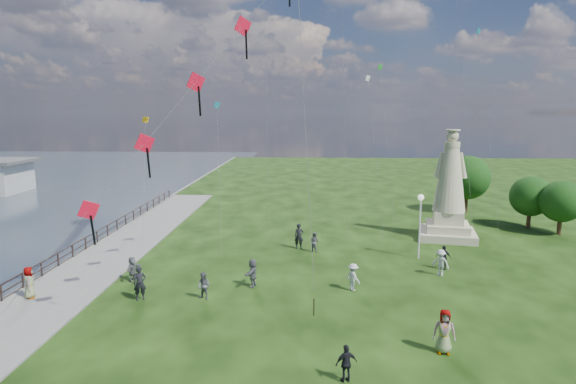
{
  "coord_description": "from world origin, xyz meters",
  "views": [
    {
      "loc": [
        0.08,
        -20.0,
        10.12
      ],
      "look_at": [
        -1.0,
        8.0,
        5.5
      ],
      "focal_mm": 30.0,
      "sensor_mm": 36.0,
      "label": 1
    }
  ],
  "objects_px": {
    "person_5": "(133,269)",
    "statue": "(449,198)",
    "person_0": "(140,283)",
    "lamppost": "(420,213)",
    "person_9": "(443,257)",
    "person_3": "(346,363)",
    "person_2": "(353,277)",
    "person_7": "(314,242)",
    "person_8": "(441,263)",
    "person_4": "(444,331)",
    "person_11": "(253,273)",
    "person_10": "(29,284)",
    "person_6": "(299,236)",
    "person_1": "(204,286)"
  },
  "relations": [
    {
      "from": "person_4",
      "to": "person_11",
      "type": "bearing_deg",
      "value": 147.93
    },
    {
      "from": "person_8",
      "to": "person_11",
      "type": "xyz_separation_m",
      "value": [
        -11.58,
        -2.36,
        -0.01
      ]
    },
    {
      "from": "person_0",
      "to": "person_5",
      "type": "relative_size",
      "value": 1.25
    },
    {
      "from": "person_10",
      "to": "person_11",
      "type": "bearing_deg",
      "value": -100.2
    },
    {
      "from": "person_4",
      "to": "person_5",
      "type": "bearing_deg",
      "value": 161.28
    },
    {
      "from": "person_0",
      "to": "person_4",
      "type": "xyz_separation_m",
      "value": [
        14.94,
        -5.32,
        0.02
      ]
    },
    {
      "from": "person_8",
      "to": "person_10",
      "type": "distance_m",
      "value": 24.03
    },
    {
      "from": "person_0",
      "to": "person_3",
      "type": "xyz_separation_m",
      "value": [
        10.6,
        -7.71,
        -0.2
      ]
    },
    {
      "from": "person_2",
      "to": "person_1",
      "type": "bearing_deg",
      "value": 65.06
    },
    {
      "from": "lamppost",
      "to": "statue",
      "type": "bearing_deg",
      "value": 57.71
    },
    {
      "from": "person_3",
      "to": "person_5",
      "type": "bearing_deg",
      "value": -60.05
    },
    {
      "from": "person_0",
      "to": "person_9",
      "type": "height_order",
      "value": "person_0"
    },
    {
      "from": "person_0",
      "to": "person_11",
      "type": "bearing_deg",
      "value": 0.03
    },
    {
      "from": "person_7",
      "to": "person_10",
      "type": "height_order",
      "value": "person_10"
    },
    {
      "from": "person_6",
      "to": "person_10",
      "type": "xyz_separation_m",
      "value": [
        -14.55,
        -10.61,
        -0.07
      ]
    },
    {
      "from": "person_0",
      "to": "person_1",
      "type": "xyz_separation_m",
      "value": [
        3.47,
        0.19,
        -0.18
      ]
    },
    {
      "from": "person_4",
      "to": "lamppost",
      "type": "bearing_deg",
      "value": 89.58
    },
    {
      "from": "statue",
      "to": "person_11",
      "type": "bearing_deg",
      "value": -129.52
    },
    {
      "from": "lamppost",
      "to": "person_5",
      "type": "distance_m",
      "value": 19.35
    },
    {
      "from": "person_3",
      "to": "person_4",
      "type": "xyz_separation_m",
      "value": [
        4.33,
        2.4,
        0.22
      ]
    },
    {
      "from": "person_2",
      "to": "person_7",
      "type": "distance_m",
      "value": 8.07
    },
    {
      "from": "person_6",
      "to": "person_11",
      "type": "distance_m",
      "value": 8.51
    },
    {
      "from": "person_5",
      "to": "lamppost",
      "type": "bearing_deg",
      "value": -62.94
    },
    {
      "from": "statue",
      "to": "person_1",
      "type": "bearing_deg",
      "value": -129.26
    },
    {
      "from": "person_2",
      "to": "person_10",
      "type": "height_order",
      "value": "person_10"
    },
    {
      "from": "person_9",
      "to": "person_3",
      "type": "bearing_deg",
      "value": -96.47
    },
    {
      "from": "lamppost",
      "to": "person_11",
      "type": "xyz_separation_m",
      "value": [
        -11.03,
        -5.97,
        -2.46
      ]
    },
    {
      "from": "person_0",
      "to": "person_4",
      "type": "height_order",
      "value": "person_4"
    },
    {
      "from": "person_5",
      "to": "statue",
      "type": "bearing_deg",
      "value": -52.35
    },
    {
      "from": "person_10",
      "to": "person_0",
      "type": "bearing_deg",
      "value": -109.87
    },
    {
      "from": "person_3",
      "to": "person_5",
      "type": "distance_m",
      "value": 16.14
    },
    {
      "from": "person_8",
      "to": "person_9",
      "type": "xyz_separation_m",
      "value": [
        0.53,
        1.29,
        -0.05
      ]
    },
    {
      "from": "statue",
      "to": "person_10",
      "type": "bearing_deg",
      "value": -140.03
    },
    {
      "from": "person_11",
      "to": "lamppost",
      "type": "bearing_deg",
      "value": 130.91
    },
    {
      "from": "person_1",
      "to": "person_8",
      "type": "relative_size",
      "value": 0.9
    },
    {
      "from": "person_6",
      "to": "person_5",
      "type": "bearing_deg",
      "value": -144.76
    },
    {
      "from": "person_6",
      "to": "person_9",
      "type": "bearing_deg",
      "value": -26.36
    },
    {
      "from": "statue",
      "to": "person_0",
      "type": "distance_m",
      "value": 25.02
    },
    {
      "from": "lamppost",
      "to": "person_7",
      "type": "height_order",
      "value": "lamppost"
    },
    {
      "from": "person_3",
      "to": "person_10",
      "type": "relative_size",
      "value": 0.84
    },
    {
      "from": "person_6",
      "to": "person_1",
      "type": "bearing_deg",
      "value": -117.63
    },
    {
      "from": "lamppost",
      "to": "person_6",
      "type": "xyz_separation_m",
      "value": [
        -8.44,
        2.13,
        -2.34
      ]
    },
    {
      "from": "statue",
      "to": "person_0",
      "type": "xyz_separation_m",
      "value": [
        -20.59,
        -14.01,
        -2.39
      ]
    },
    {
      "from": "person_0",
      "to": "person_8",
      "type": "bearing_deg",
      "value": -6.18
    },
    {
      "from": "person_1",
      "to": "person_5",
      "type": "distance_m",
      "value": 5.69
    },
    {
      "from": "person_4",
      "to": "person_7",
      "type": "xyz_separation_m",
      "value": [
        -5.28,
        14.98,
        -0.22
      ]
    },
    {
      "from": "lamppost",
      "to": "person_3",
      "type": "distance_m",
      "value": 17.36
    },
    {
      "from": "person_3",
      "to": "person_4",
      "type": "relative_size",
      "value": 0.77
    },
    {
      "from": "person_3",
      "to": "person_8",
      "type": "relative_size",
      "value": 0.88
    },
    {
      "from": "person_6",
      "to": "person_7",
      "type": "xyz_separation_m",
      "value": [
        1.14,
        -0.72,
        -0.22
      ]
    }
  ]
}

